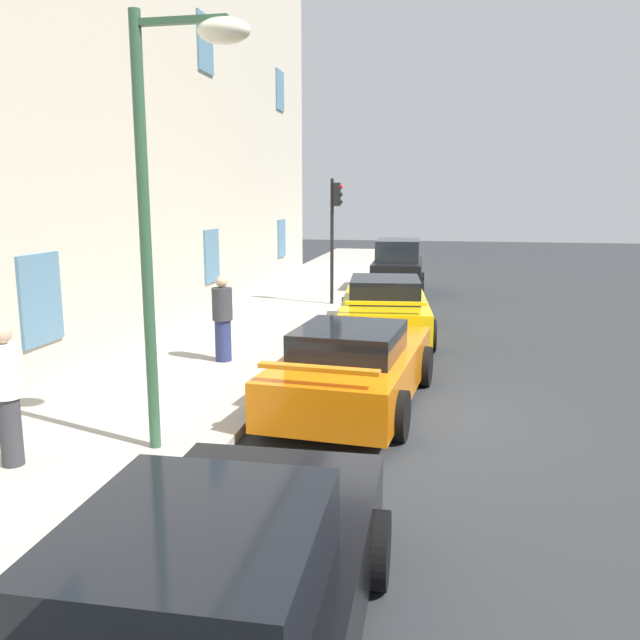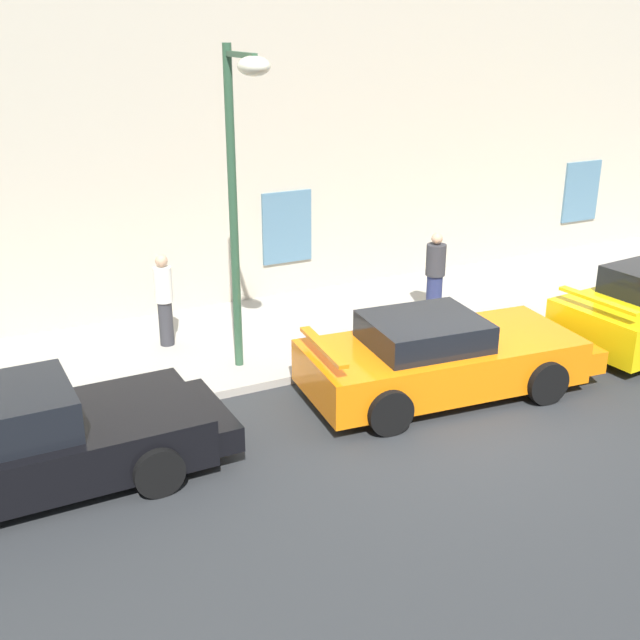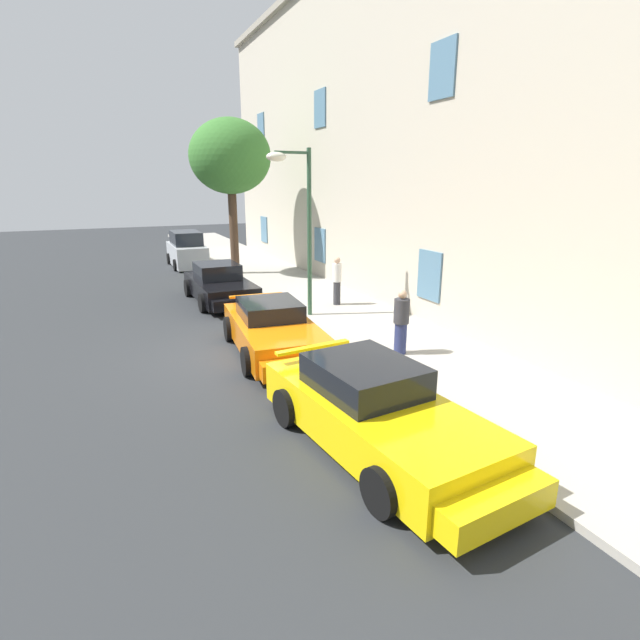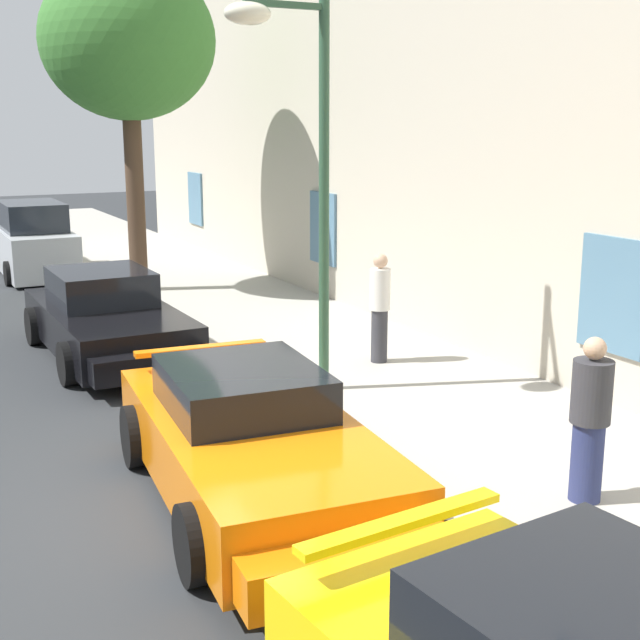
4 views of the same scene
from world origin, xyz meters
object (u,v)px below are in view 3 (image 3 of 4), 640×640
(sportscar_white_middle, at_px, (382,417))
(sportscar_yellow_flank, at_px, (275,332))
(hatchback_distant, at_px, (187,251))
(pedestrian_strolling, at_px, (337,280))
(sportscar_red_lead, at_px, (221,286))
(tree_near_kerb, at_px, (230,157))
(street_lamp, at_px, (296,201))
(pedestrian_admiring, at_px, (401,322))

(sportscar_white_middle, bearing_deg, sportscar_yellow_flank, -179.60)
(hatchback_distant, bearing_deg, pedestrian_strolling, 16.33)
(sportscar_red_lead, xyz_separation_m, pedestrian_strolling, (2.64, 3.53, 0.42))
(tree_near_kerb, bearing_deg, street_lamp, -1.20)
(hatchback_distant, height_order, pedestrian_strolling, hatchback_distant)
(pedestrian_admiring, bearing_deg, sportscar_red_lead, -160.86)
(sportscar_white_middle, bearing_deg, pedestrian_strolling, 158.10)
(pedestrian_strolling, bearing_deg, sportscar_red_lead, -126.78)
(tree_near_kerb, height_order, street_lamp, tree_near_kerb)
(sportscar_yellow_flank, height_order, hatchback_distant, hatchback_distant)
(sportscar_white_middle, height_order, street_lamp, street_lamp)
(hatchback_distant, bearing_deg, sportscar_yellow_flank, -1.14)
(pedestrian_strolling, bearing_deg, street_lamp, -65.40)
(pedestrian_strolling, bearing_deg, hatchback_distant, -163.67)
(hatchback_distant, xyz_separation_m, pedestrian_admiring, (16.50, 2.51, 0.15))
(hatchback_distant, distance_m, pedestrian_admiring, 16.69)
(street_lamp, relative_size, pedestrian_admiring, 3.15)
(street_lamp, bearing_deg, hatchback_distant, -173.19)
(sportscar_white_middle, distance_m, street_lamp, 8.76)
(tree_near_kerb, xyz_separation_m, pedestrian_strolling, (7.52, 1.68, -4.39))
(sportscar_white_middle, xyz_separation_m, street_lamp, (-8.00, 1.70, 3.14))
(sportscar_white_middle, bearing_deg, sportscar_red_lead, 179.83)
(sportscar_white_middle, relative_size, tree_near_kerb, 0.75)
(sportscar_red_lead, distance_m, sportscar_white_middle, 11.49)
(tree_near_kerb, bearing_deg, hatchback_distant, -156.55)
(pedestrian_strolling, bearing_deg, sportscar_white_middle, -21.90)
(hatchback_distant, height_order, tree_near_kerb, tree_near_kerb)
(hatchback_distant, height_order, pedestrian_admiring, hatchback_distant)
(pedestrian_strolling, bearing_deg, pedestrian_admiring, -8.63)
(tree_near_kerb, distance_m, street_lamp, 8.53)
(sportscar_yellow_flank, relative_size, tree_near_kerb, 0.71)
(tree_near_kerb, height_order, pedestrian_admiring, tree_near_kerb)
(sportscar_red_lead, bearing_deg, sportscar_yellow_flank, -0.64)
(street_lamp, distance_m, pedestrian_admiring, 5.31)
(sportscar_white_middle, distance_m, pedestrian_strolling, 9.55)
(sportscar_white_middle, height_order, pedestrian_strolling, pedestrian_strolling)
(sportscar_white_middle, xyz_separation_m, pedestrian_strolling, (-8.85, 3.56, 0.38))
(sportscar_red_lead, bearing_deg, sportscar_white_middle, -0.17)
(sportscar_yellow_flank, relative_size, hatchback_distant, 1.28)
(hatchback_distant, relative_size, street_lamp, 0.74)
(sportscar_white_middle, distance_m, hatchback_distant, 20.12)
(pedestrian_admiring, bearing_deg, street_lamp, -166.41)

